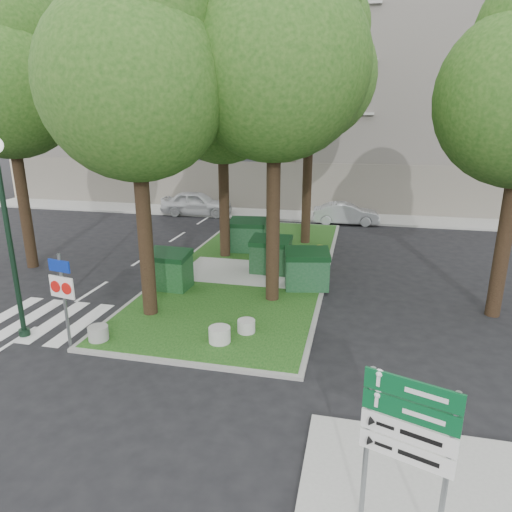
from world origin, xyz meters
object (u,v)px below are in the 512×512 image
(tree_median_near_left, at_px, (137,66))
(litter_bin, at_px, (320,255))
(tree_median_near_right, at_px, (278,45))
(dumpster_b, at_px, (248,235))
(directional_sign, at_px, (408,435))
(dumpster_a, at_px, (169,270))
(bollard_mid, at_px, (220,335))
(tree_street_left, at_px, (7,71))
(tree_median_mid, at_px, (224,92))
(dumpster_d, at_px, (307,269))
(bollard_right, at_px, (246,326))
(car_white, at_px, (197,203))
(bollard_left, at_px, (98,333))
(traffic_sign_pole, at_px, (63,289))
(tree_median_far, at_px, (313,62))
(street_lamp, at_px, (6,216))
(car_silver, at_px, (346,214))
(dumpster_c, at_px, (271,255))

(tree_median_near_left, relative_size, litter_bin, 14.28)
(tree_median_near_right, height_order, dumpster_b, tree_median_near_right)
(tree_median_near_right, bearing_deg, directional_sign, -68.23)
(dumpster_a, xyz_separation_m, bollard_mid, (2.98, -3.58, -0.46))
(tree_street_left, height_order, dumpster_b, tree_street_left)
(tree_median_mid, height_order, dumpster_a, tree_median_mid)
(tree_street_left, distance_m, litter_bin, 13.92)
(dumpster_d, height_order, bollard_mid, dumpster_d)
(tree_median_near_right, xyz_separation_m, bollard_right, (-0.33, -2.69, -7.68))
(dumpster_d, distance_m, car_white, 14.46)
(bollard_left, bearing_deg, car_white, 101.02)
(litter_bin, bearing_deg, tree_median_near_right, -104.66)
(dumpster_d, bearing_deg, traffic_sign_pole, -147.06)
(tree_median_far, relative_size, litter_bin, 16.18)
(bollard_mid, height_order, street_lamp, street_lamp)
(tree_median_mid, xyz_separation_m, traffic_sign_pole, (-1.84, -8.92, -5.27))
(directional_sign, bearing_deg, car_silver, 113.57)
(bollard_left, bearing_deg, litter_bin, 57.47)
(car_silver, bearing_deg, street_lamp, 147.51)
(bollard_left, bearing_deg, dumpster_a, 85.79)
(tree_median_near_left, xyz_separation_m, bollard_mid, (2.60, -1.43, -6.98))
(tree_street_left, relative_size, dumpster_b, 6.36)
(tree_median_far, relative_size, dumpster_a, 7.65)
(car_silver, bearing_deg, traffic_sign_pole, 152.73)
(dumpster_c, bearing_deg, street_lamp, -129.20)
(tree_median_far, height_order, car_silver, tree_median_far)
(dumpster_b, height_order, dumpster_d, dumpster_b)
(tree_median_near_left, distance_m, dumpster_d, 8.50)
(tree_street_left, bearing_deg, car_white, 75.40)
(bollard_right, relative_size, litter_bin, 0.69)
(tree_street_left, distance_m, bollard_left, 11.16)
(dumpster_d, distance_m, bollard_mid, 5.03)
(dumpster_c, relative_size, dumpster_d, 0.91)
(tree_median_near_right, bearing_deg, bollard_left, -135.90)
(dumpster_b, relative_size, bollard_mid, 2.90)
(tree_median_mid, xyz_separation_m, bollard_right, (2.67, -7.19, -6.68))
(bollard_left, relative_size, litter_bin, 0.74)
(tree_street_left, xyz_separation_m, car_white, (2.99, 11.49, -6.89))
(dumpster_d, relative_size, litter_bin, 2.36)
(tree_street_left, bearing_deg, tree_median_near_left, -26.57)
(traffic_sign_pole, bearing_deg, dumpster_b, 86.32)
(tree_median_far, relative_size, street_lamp, 2.15)
(car_silver, bearing_deg, tree_median_near_left, 154.04)
(dumpster_a, bearing_deg, traffic_sign_pole, -98.87)
(street_lamp, bearing_deg, dumpster_b, 65.94)
(car_white, bearing_deg, tree_median_near_right, -153.89)
(bollard_mid, height_order, traffic_sign_pole, traffic_sign_pole)
(bollard_right, height_order, car_white, car_white)
(dumpster_a, distance_m, dumpster_c, 4.08)
(dumpster_b, height_order, dumpster_c, dumpster_b)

